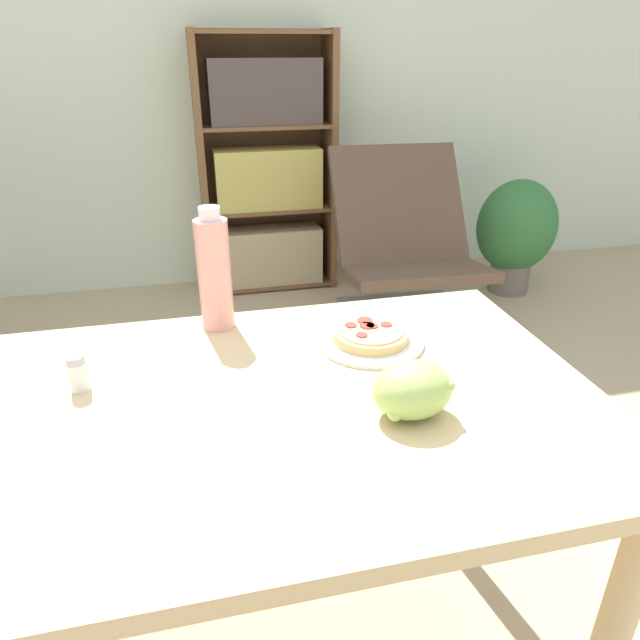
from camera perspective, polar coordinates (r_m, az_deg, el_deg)
wall_back at (r=3.43m, az=-12.45°, el=24.71°), size 8.00×0.05×2.60m
dining_table at (r=1.09m, az=-8.55°, el=-12.91°), size 1.34×0.78×0.76m
pizza_on_plate at (r=1.22m, az=5.07°, el=-1.73°), size 0.23×0.23×0.04m
grape_bunch at (r=0.98m, az=9.22°, el=-6.94°), size 0.14×0.11×0.10m
drink_bottle at (r=1.26m, az=-10.52°, el=4.67°), size 0.07×0.07×0.27m
salt_shaker at (r=1.13m, az=-23.05°, el=-4.92°), size 0.04×0.04×0.07m
lounge_chair_far at (r=2.90m, az=8.52°, el=4.30°), size 0.69×0.79×0.88m
bookshelf at (r=3.35m, az=-5.28°, el=14.28°), size 0.76×0.29×1.41m
potted_plant_floor at (r=3.50m, az=19.01°, el=8.38°), size 0.46×0.39×0.66m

